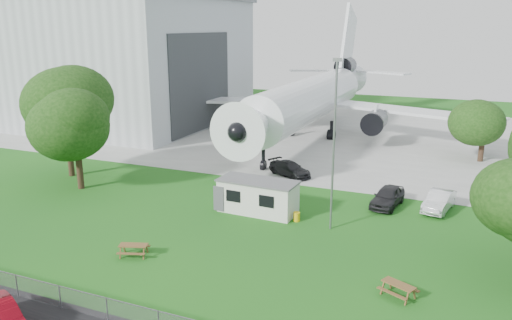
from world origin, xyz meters
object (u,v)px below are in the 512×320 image
at_px(site_cabin, 258,196).
at_px(picnic_east, 398,296).
at_px(hangar, 91,57).
at_px(airliner, 313,96).
at_px(picnic_west, 134,256).

relative_size(site_cabin, picnic_east, 3.78).
distance_m(hangar, picnic_east, 64.75).
bearing_deg(picnic_east, airliner, 138.27).
xyz_separation_m(hangar, airliner, (35.97, -0.14, -4.14)).
relative_size(airliner, picnic_east, 26.52).
relative_size(hangar, airliner, 0.90).
distance_m(site_cabin, picnic_west, 11.13).
bearing_deg(picnic_west, site_cabin, 47.91).
height_order(hangar, airliner, hangar).
bearing_deg(site_cabin, airliner, 98.17).
xyz_separation_m(site_cabin, picnic_east, (11.84, -8.75, -1.31)).
distance_m(hangar, site_cabin, 50.01).
bearing_deg(airliner, picnic_east, -66.89).
bearing_deg(airliner, hangar, 179.78).
height_order(airliner, picnic_west, airliner).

